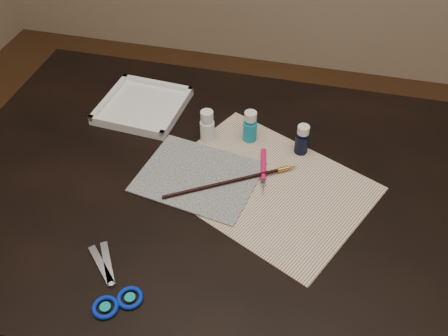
% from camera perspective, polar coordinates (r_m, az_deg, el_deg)
% --- Properties ---
extents(table, '(1.30, 0.90, 0.75)m').
position_cam_1_polar(table, '(1.43, 0.00, -12.42)').
color(table, black).
rests_on(table, ground).
extents(paper, '(0.54, 0.49, 0.00)m').
position_cam_1_polar(paper, '(1.13, 4.76, -1.95)').
color(paper, white).
rests_on(paper, table).
extents(canvas, '(0.29, 0.25, 0.00)m').
position_cam_1_polar(canvas, '(1.15, -2.97, -1.01)').
color(canvas, black).
rests_on(canvas, paper).
extents(paint_bottle_white, '(0.04, 0.04, 0.09)m').
position_cam_1_polar(paint_bottle_white, '(1.22, -1.93, 4.83)').
color(paint_bottle_white, white).
rests_on(paint_bottle_white, table).
extents(paint_bottle_cyan, '(0.04, 0.04, 0.08)m').
position_cam_1_polar(paint_bottle_cyan, '(1.22, 3.00, 4.78)').
color(paint_bottle_cyan, '#148DB4').
rests_on(paint_bottle_cyan, table).
extents(paint_bottle_navy, '(0.04, 0.04, 0.08)m').
position_cam_1_polar(paint_bottle_navy, '(1.20, 8.92, 3.24)').
color(paint_bottle_navy, black).
rests_on(paint_bottle_navy, table).
extents(paintbrush, '(0.28, 0.18, 0.01)m').
position_cam_1_polar(paintbrush, '(1.13, 1.01, -1.47)').
color(paintbrush, black).
rests_on(paintbrush, canvas).
extents(craft_knife, '(0.04, 0.15, 0.01)m').
position_cam_1_polar(craft_knife, '(1.15, 4.51, -0.48)').
color(craft_knife, '#EC0F5C').
rests_on(craft_knife, paper).
extents(scissors, '(0.20, 0.20, 0.01)m').
position_cam_1_polar(scissors, '(0.99, -13.42, -12.21)').
color(scissors, silver).
rests_on(scissors, table).
extents(palette_tray, '(0.22, 0.22, 0.03)m').
position_cam_1_polar(palette_tray, '(1.35, -9.26, 7.08)').
color(palette_tray, white).
rests_on(palette_tray, table).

